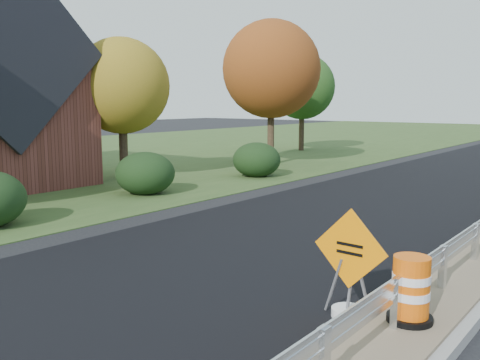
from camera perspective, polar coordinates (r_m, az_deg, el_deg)
The scene contains 9 objects.
grass_verge_near at distance 35.07m, azimuth -11.74°, elevation 2.89°, with size 30.00×120.00×0.03m, color #324B20.
milled_overlay at distance 23.96m, azimuth 20.50°, elevation 0.04°, with size 7.20×120.00×0.01m, color black.
hedge_mid at distance 19.09m, azimuth -10.08°, elevation 0.73°, with size 2.09×2.09×1.52m, color black.
hedge_north at distance 23.22m, azimuth 1.78°, elevation 2.19°, with size 2.09×2.09×1.52m, color black.
tree_near_yellow at distance 22.89m, azimuth -12.52°, elevation 9.75°, with size 3.96×3.96×5.88m.
tree_near_red at distance 27.55m, azimuth 3.36°, elevation 11.70°, with size 4.95×4.95×7.35m.
tree_near_back at distance 35.87m, azimuth 6.65°, elevation 9.84°, with size 4.29×4.29×6.37m.
caution_sign at distance 8.40m, azimuth 11.53°, elevation -11.45°, with size 1.22×0.51×1.69m.
barrel_median_near at distance 7.87m, azimuth 17.76°, elevation -11.17°, with size 0.63×0.63×0.93m.
Camera 1 is at (2.53, -12.70, 3.25)m, focal length 40.00 mm.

